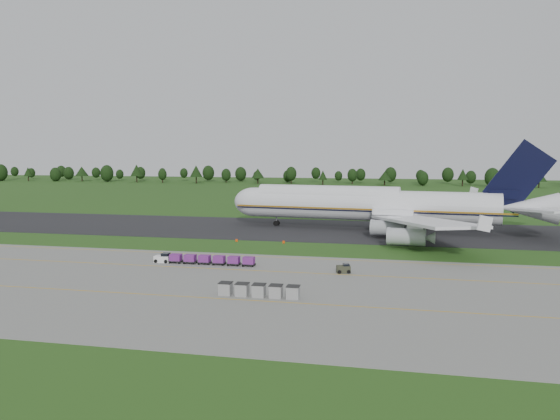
% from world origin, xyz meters
% --- Properties ---
extents(ground, '(600.00, 600.00, 0.00)m').
position_xyz_m(ground, '(0.00, 0.00, 0.00)').
color(ground, '#224715').
rests_on(ground, ground).
extents(apron, '(300.00, 52.00, 0.06)m').
position_xyz_m(apron, '(0.00, -34.00, 0.03)').
color(apron, slate).
rests_on(apron, ground).
extents(taxiway, '(300.00, 40.00, 0.08)m').
position_xyz_m(taxiway, '(0.00, 28.00, 0.04)').
color(taxiway, black).
rests_on(taxiway, ground).
extents(apron_markings, '(300.00, 30.20, 0.01)m').
position_xyz_m(apron_markings, '(0.00, -26.98, 0.06)').
color(apron_markings, '#CC920C').
rests_on(apron_markings, apron).
extents(tree_line, '(526.25, 23.26, 11.51)m').
position_xyz_m(tree_line, '(-13.72, 219.28, 5.98)').
color(tree_line, black).
rests_on(tree_line, ground).
extents(aircraft, '(81.63, 78.91, 22.86)m').
position_xyz_m(aircraft, '(19.70, 30.53, 6.53)').
color(aircraft, silver).
rests_on(aircraft, ground).
extents(baggage_train, '(18.62, 1.69, 1.62)m').
position_xyz_m(baggage_train, '(-8.65, -18.82, 0.94)').
color(baggage_train, white).
rests_on(baggage_train, apron).
extents(utility_cart, '(2.48, 1.86, 1.21)m').
position_xyz_m(utility_cart, '(16.47, -20.70, 0.65)').
color(utility_cart, '#313424').
rests_on(utility_cart, apron).
extents(uld_row, '(11.38, 1.78, 1.76)m').
position_xyz_m(uld_row, '(6.45, -37.91, 0.95)').
color(uld_row, gray).
rests_on(uld_row, apron).
extents(edge_markers, '(11.19, 0.30, 0.60)m').
position_xyz_m(edge_markers, '(-4.33, 5.86, 0.27)').
color(edge_markers, '#EC4407').
rests_on(edge_markers, ground).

